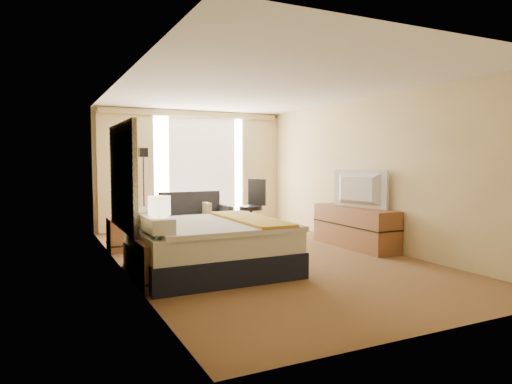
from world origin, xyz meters
name	(u,v)px	position (x,y,z in m)	size (l,w,h in m)	color
floor	(261,257)	(0.00, 0.00, 0.00)	(4.20, 7.00, 0.02)	#4E2116
ceiling	(261,89)	(0.00, 0.00, 2.60)	(4.20, 7.00, 0.02)	silver
wall_back	(191,170)	(0.00, 3.50, 1.30)	(4.20, 0.02, 2.60)	#D0BB7F
wall_front	(442,185)	(0.00, -3.50, 1.30)	(4.20, 0.02, 2.60)	#D0BB7F
wall_left	(122,176)	(-2.10, 0.00, 1.30)	(0.02, 7.00, 2.60)	#D0BB7F
wall_right	(368,172)	(2.10, 0.00, 1.30)	(0.02, 7.00, 2.60)	#D0BB7F
headboard	(122,177)	(-2.06, 0.20, 1.28)	(0.06, 1.85, 1.50)	black
nightstand_left	(159,265)	(-1.87, -1.05, 0.28)	(0.45, 0.52, 0.55)	brown
nightstand_right	(122,234)	(-1.87, 1.45, 0.28)	(0.45, 0.52, 0.55)	brown
media_dresser	(355,227)	(1.83, 0.00, 0.35)	(0.50, 1.80, 0.70)	brown
window	(202,169)	(0.25, 3.47, 1.32)	(2.30, 0.02, 2.30)	white
curtains	(192,165)	(0.00, 3.39, 1.41)	(4.12, 0.19, 2.56)	beige
bed	(209,246)	(-1.06, -0.57, 0.36)	(2.00, 1.83, 0.97)	black
loveseat	(194,221)	(-0.27, 2.49, 0.29)	(1.39, 0.76, 0.87)	maroon
floor_lamp	(144,174)	(-1.21, 2.80, 1.24)	(0.22, 0.22, 1.76)	black
desk_chair	(253,209)	(0.88, 2.13, 0.50)	(0.57, 0.56, 1.12)	black
lamp_left	(159,207)	(-1.86, -1.09, 0.97)	(0.26, 0.26, 0.55)	black
lamp_right	(120,191)	(-1.88, 1.49, 0.99)	(0.27, 0.27, 0.57)	black
tissue_box	(161,239)	(-1.88, -1.21, 0.61)	(0.13, 0.13, 0.12)	#89B2D5
telephone	(125,217)	(-1.86, 1.29, 0.59)	(0.19, 0.15, 0.08)	black
television	(356,189)	(1.78, -0.08, 1.02)	(1.13, 0.15, 0.65)	black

